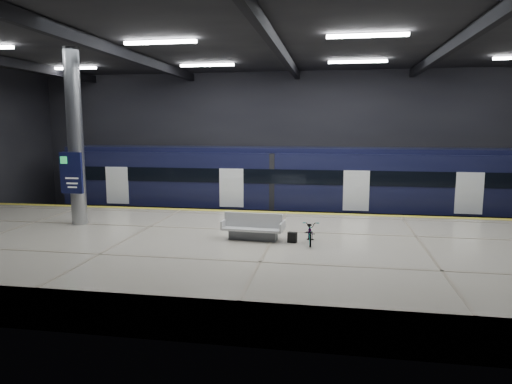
# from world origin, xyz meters

# --- Properties ---
(ground) EXTENTS (30.00, 30.00, 0.00)m
(ground) POSITION_xyz_m (0.00, 0.00, 0.00)
(ground) COLOR black
(ground) RESTS_ON ground
(room_shell) EXTENTS (30.10, 16.10, 8.05)m
(room_shell) POSITION_xyz_m (-0.00, 0.00, 5.72)
(room_shell) COLOR black
(room_shell) RESTS_ON ground
(platform) EXTENTS (30.00, 11.00, 1.10)m
(platform) POSITION_xyz_m (0.00, -2.50, 0.55)
(platform) COLOR #B7AC9A
(platform) RESTS_ON ground
(safety_strip) EXTENTS (30.00, 0.40, 0.01)m
(safety_strip) POSITION_xyz_m (0.00, 2.75, 1.11)
(safety_strip) COLOR gold
(safety_strip) RESTS_ON platform
(rails) EXTENTS (30.00, 1.52, 0.16)m
(rails) POSITION_xyz_m (0.00, 5.50, 0.08)
(rails) COLOR gray
(rails) RESTS_ON ground
(train) EXTENTS (29.40, 2.84, 3.79)m
(train) POSITION_xyz_m (1.92, 5.50, 2.06)
(train) COLOR black
(train) RESTS_ON ground
(bench) EXTENTS (2.17, 1.02, 0.93)m
(bench) POSITION_xyz_m (-0.66, -2.39, 1.43)
(bench) COLOR #595B60
(bench) RESTS_ON platform
(bicycle) EXTENTS (0.65, 1.56, 0.80)m
(bicycle) POSITION_xyz_m (1.32, -2.60, 1.50)
(bicycle) COLOR #99999E
(bicycle) RESTS_ON platform
(pannier_bag) EXTENTS (0.34, 0.25, 0.35)m
(pannier_bag) POSITION_xyz_m (0.72, -2.60, 1.28)
(pannier_bag) COLOR black
(pannier_bag) RESTS_ON platform
(info_column) EXTENTS (0.90, 0.78, 6.90)m
(info_column) POSITION_xyz_m (-8.00, -1.03, 4.46)
(info_column) COLOR #9EA0A5
(info_column) RESTS_ON platform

